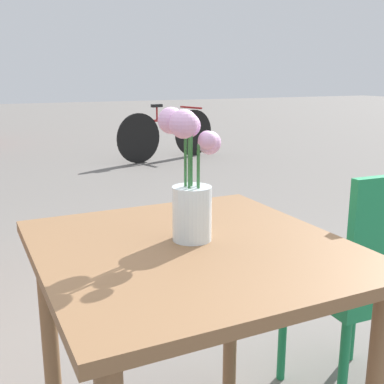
# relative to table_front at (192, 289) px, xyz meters

# --- Properties ---
(table_front) EXTENTS (0.76, 0.80, 0.75)m
(table_front) POSITION_rel_table_front_xyz_m (0.00, 0.00, 0.00)
(table_front) COLOR brown
(table_front) RESTS_ON ground_plane
(flower_vase) EXTENTS (0.16, 0.14, 0.34)m
(flower_vase) POSITION_rel_table_front_xyz_m (0.01, 0.03, 0.26)
(flower_vase) COLOR silver
(flower_vase) RESTS_ON table_front
(cafe_chair) EXTENTS (0.41, 0.41, 0.88)m
(cafe_chair) POSITION_rel_table_front_xyz_m (0.70, 0.07, -0.12)
(cafe_chair) COLOR #197A47
(cafe_chair) RESTS_ON ground_plane
(bicycle) EXTENTS (1.58, 0.57, 0.77)m
(bicycle) POSITION_rel_table_front_xyz_m (2.03, 5.19, -0.28)
(bicycle) COLOR black
(bicycle) RESTS_ON ground_plane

